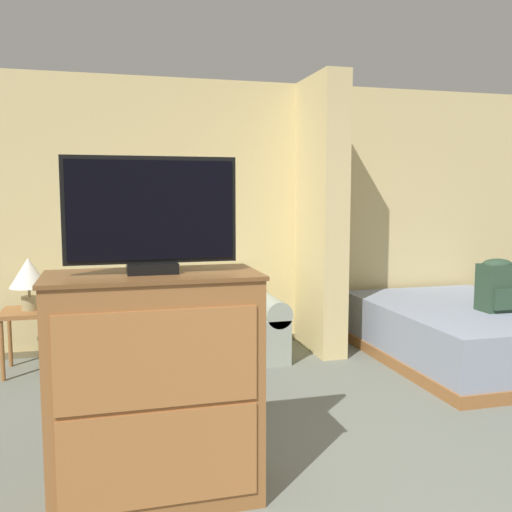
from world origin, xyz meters
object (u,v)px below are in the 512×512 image
at_px(couch, 174,327).
at_px(backpack, 497,284).
at_px(bed, 464,332).
at_px(tv, 151,215).
at_px(coffee_table, 176,344).
at_px(tv_dresser, 155,388).
at_px(table_lamp, 29,275).

height_order(couch, backpack, backpack).
bearing_deg(bed, tv, -150.25).
relative_size(coffee_table, tv, 0.89).
height_order(tv_dresser, bed, tv_dresser).
relative_size(couch, tv_dresser, 1.75).
height_order(table_lamp, tv_dresser, tv_dresser).
bearing_deg(tv_dresser, backpack, 24.80).
bearing_deg(couch, coffee_table, -95.81).
relative_size(couch, backpack, 4.35).
xyz_separation_m(coffee_table, backpack, (2.78, 0.02, 0.33)).
height_order(table_lamp, bed, table_lamp).
relative_size(couch, coffee_table, 2.72).
bearing_deg(bed, tv_dresser, -150.23).
bearing_deg(tv_dresser, couch, 81.08).
height_order(coffee_table, table_lamp, table_lamp).
height_order(coffee_table, backpack, backpack).
bearing_deg(table_lamp, tv, -70.02).
xyz_separation_m(coffee_table, table_lamp, (-1.11, 0.93, 0.43)).
relative_size(coffee_table, table_lamp, 1.65).
relative_size(couch, tv, 2.43).
bearing_deg(tv_dresser, bed, 29.77).
height_order(table_lamp, tv, tv).
xyz_separation_m(couch, bed, (2.56, -0.67, -0.05)).
xyz_separation_m(couch, coffee_table, (-0.10, -0.96, 0.10)).
bearing_deg(tv_dresser, tv, 90.00).
bearing_deg(table_lamp, bed, -9.64).
bearing_deg(tv_dresser, table_lamp, 109.97).
bearing_deg(table_lamp, backpack, -13.17).
xyz_separation_m(table_lamp, bed, (3.77, -0.64, -0.58)).
bearing_deg(tv, couch, 81.08).
bearing_deg(tv, bed, 29.75).
relative_size(tv, bed, 0.39).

